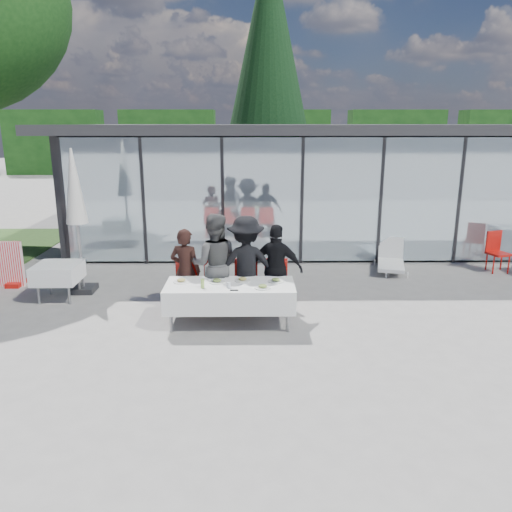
% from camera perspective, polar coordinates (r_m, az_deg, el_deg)
% --- Properties ---
extents(ground, '(90.00, 90.00, 0.00)m').
position_cam_1_polar(ground, '(8.86, 0.91, -8.11)').
color(ground, gray).
rests_on(ground, ground).
extents(pavilion, '(14.80, 8.80, 3.44)m').
position_cam_1_polar(pavilion, '(16.53, 7.27, 10.20)').
color(pavilion, gray).
rests_on(pavilion, ground).
extents(treeline, '(62.50, 2.00, 4.40)m').
position_cam_1_polar(treeline, '(36.22, -3.49, 12.86)').
color(treeline, '#123611').
rests_on(treeline, ground).
extents(dining_table, '(2.26, 0.96, 0.75)m').
position_cam_1_polar(dining_table, '(8.81, -2.98, -4.53)').
color(dining_table, white).
rests_on(dining_table, ground).
extents(diner_a, '(0.72, 0.72, 1.61)m').
position_cam_1_polar(diner_a, '(9.39, -8.05, -1.70)').
color(diner_a, black).
rests_on(diner_a, ground).
extents(diner_chair_a, '(0.44, 0.44, 0.97)m').
position_cam_1_polar(diner_chair_a, '(9.59, -7.90, -3.02)').
color(diner_chair_a, '#B8120C').
rests_on(diner_chair_a, ground).
extents(diner_b, '(0.93, 0.93, 1.89)m').
position_cam_1_polar(diner_b, '(9.30, -4.80, -0.89)').
color(diner_b, '#505050').
rests_on(diner_b, ground).
extents(diner_chair_b, '(0.44, 0.44, 0.97)m').
position_cam_1_polar(diner_chair_b, '(9.54, -4.69, -3.03)').
color(diner_chair_b, '#B8120C').
rests_on(diner_chair_b, ground).
extents(diner_c, '(1.31, 1.31, 1.84)m').
position_cam_1_polar(diner_c, '(9.28, -1.16, -1.03)').
color(diner_c, black).
rests_on(diner_c, ground).
extents(diner_chair_c, '(0.44, 0.44, 0.97)m').
position_cam_1_polar(diner_chair_c, '(9.51, -1.14, -3.03)').
color(diner_chair_c, '#B8120C').
rests_on(diner_chair_c, ground).
extents(diner_d, '(1.22, 1.22, 1.68)m').
position_cam_1_polar(diner_d, '(9.31, 2.38, -1.48)').
color(diner_d, black).
rests_on(diner_d, ground).
extents(diner_chair_d, '(0.44, 0.44, 0.97)m').
position_cam_1_polar(diner_chair_d, '(9.52, 2.32, -3.02)').
color(diner_chair_d, '#B8120C').
rests_on(diner_chair_d, ground).
extents(plate_a, '(0.28, 0.28, 0.07)m').
position_cam_1_polar(plate_a, '(8.92, -8.54, -2.83)').
color(plate_a, white).
rests_on(plate_a, dining_table).
extents(plate_b, '(0.28, 0.28, 0.07)m').
position_cam_1_polar(plate_b, '(8.83, -4.47, -2.89)').
color(plate_b, white).
rests_on(plate_b, dining_table).
extents(plate_c, '(0.28, 0.28, 0.07)m').
position_cam_1_polar(plate_c, '(8.90, -1.56, -2.71)').
color(plate_c, white).
rests_on(plate_c, dining_table).
extents(plate_d, '(0.28, 0.28, 0.07)m').
position_cam_1_polar(plate_d, '(8.86, 2.28, -2.80)').
color(plate_d, white).
rests_on(plate_d, dining_table).
extents(plate_extra, '(0.28, 0.28, 0.07)m').
position_cam_1_polar(plate_extra, '(8.50, 0.77, -3.55)').
color(plate_extra, white).
rests_on(plate_extra, dining_table).
extents(juice_bottle, '(0.06, 0.06, 0.16)m').
position_cam_1_polar(juice_bottle, '(8.54, -6.13, -3.16)').
color(juice_bottle, '#8AB44B').
rests_on(juice_bottle, dining_table).
extents(drinking_glasses, '(0.07, 0.07, 0.10)m').
position_cam_1_polar(drinking_glasses, '(8.53, -3.16, -3.33)').
color(drinking_glasses, silver).
rests_on(drinking_glasses, dining_table).
extents(folded_eyeglasses, '(0.14, 0.03, 0.01)m').
position_cam_1_polar(folded_eyeglasses, '(8.40, -2.50, -3.93)').
color(folded_eyeglasses, black).
rests_on(folded_eyeglasses, dining_table).
extents(spare_table_left, '(0.86, 0.86, 0.74)m').
position_cam_1_polar(spare_table_left, '(10.80, -21.72, -1.82)').
color(spare_table_left, white).
rests_on(spare_table_left, ground).
extents(spare_chair_a, '(0.56, 0.56, 0.97)m').
position_cam_1_polar(spare_chair_a, '(13.31, 25.75, 0.69)').
color(spare_chair_a, '#B8120C').
rests_on(spare_chair_a, ground).
extents(spare_chair_b, '(0.60, 0.60, 0.97)m').
position_cam_1_polar(spare_chair_b, '(13.96, 23.17, 1.57)').
color(spare_chair_b, '#B8120C').
rests_on(spare_chair_b, ground).
extents(market_umbrella, '(0.50, 0.50, 3.00)m').
position_cam_1_polar(market_umbrella, '(10.82, -19.97, 6.33)').
color(market_umbrella, black).
rests_on(market_umbrella, ground).
extents(lounger, '(0.90, 1.44, 0.72)m').
position_cam_1_polar(lounger, '(12.62, 15.15, -0.36)').
color(lounger, white).
rests_on(lounger, ground).
extents(conifer_tree, '(4.00, 4.00, 10.50)m').
position_cam_1_polar(conifer_tree, '(21.32, 1.46, 21.68)').
color(conifer_tree, '#382316').
rests_on(conifer_tree, ground).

